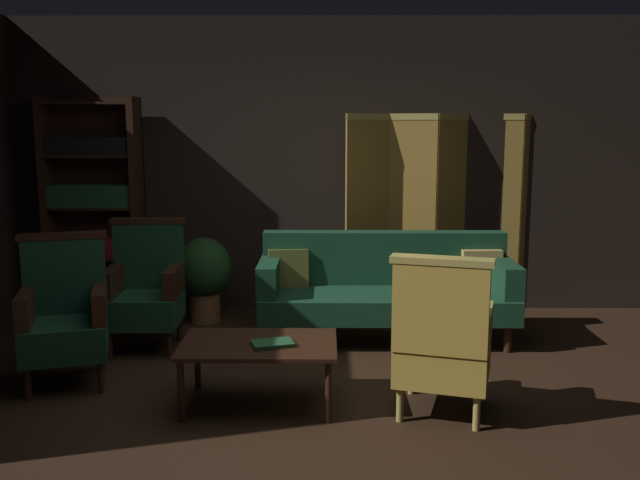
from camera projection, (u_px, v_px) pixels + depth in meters
ground_plane at (319, 403)px, 4.52m from camera, size 10.00×10.00×0.00m
back_wall at (322, 166)px, 6.71m from camera, size 7.20×0.10×2.80m
folding_screen at (454, 210)px, 6.67m from camera, size 2.12×0.48×1.90m
bookshelf at (94, 204)px, 6.53m from camera, size 0.90×0.32×2.05m
velvet_couch at (385, 285)px, 5.87m from camera, size 2.12×0.78×0.88m
coffee_table at (259, 349)px, 4.45m from camera, size 1.00×0.64×0.42m
armchair_gilt_accent at (443, 340)px, 4.26m from camera, size 0.71×0.71×1.04m
armchair_wing_left at (65, 314)px, 4.84m from camera, size 0.72×0.71×1.04m
armchair_wing_right at (146, 288)px, 5.60m from camera, size 0.60×0.59×1.04m
potted_plant at (204, 273)px, 6.33m from camera, size 0.49×0.49×0.79m
book_green_cloth at (273, 344)px, 4.37m from camera, size 0.29×0.23×0.03m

